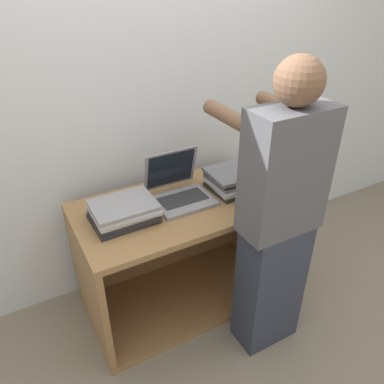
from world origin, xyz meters
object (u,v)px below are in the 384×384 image
at_px(laptop_open, 179,190).
at_px(person, 278,222).
at_px(laptop_stack_right, 237,179).
at_px(laptop_stack_left, 124,211).

relative_size(laptop_open, person, 0.20).
height_order(laptop_open, person, person).
bearing_deg(laptop_stack_right, person, -100.43).
distance_m(laptop_stack_left, person, 0.79).
relative_size(laptop_open, laptop_stack_right, 0.92).
bearing_deg(laptop_stack_left, laptop_stack_right, -0.48).
bearing_deg(laptop_stack_right, laptop_stack_left, 179.52).
bearing_deg(person, laptop_open, 117.07).
distance_m(laptop_stack_right, person, 0.48).
xyz_separation_m(laptop_open, person, (0.27, -0.53, 0.01)).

